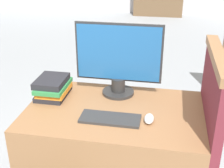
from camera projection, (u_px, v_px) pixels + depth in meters
name	position (u px, v px, depth m)	size (l,w,h in m)	color
desk	(114.00, 157.00, 2.12)	(1.11, 0.73, 0.74)	#8C603D
carrel_divider	(206.00, 139.00, 1.94)	(0.07, 0.73, 1.15)	maroon
monitor	(119.00, 60.00, 2.07)	(0.58, 0.22, 0.50)	#282828
keyboard	(110.00, 119.00, 1.85)	(0.36, 0.15, 0.02)	#2D2D2D
mouse	(149.00, 119.00, 1.83)	(0.06, 0.11, 0.04)	silver
book_stack	(53.00, 87.00, 2.11)	(0.20, 0.28, 0.13)	#232328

